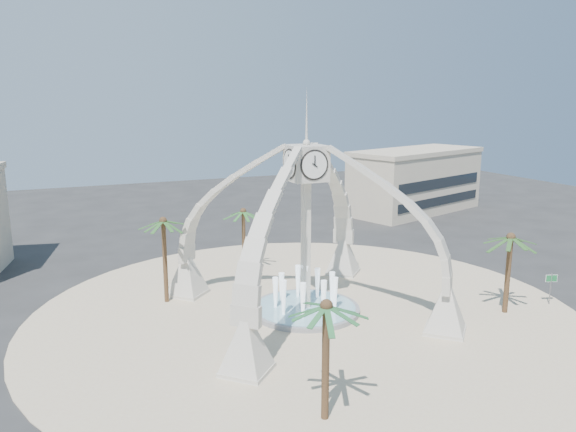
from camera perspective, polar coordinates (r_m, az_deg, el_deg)
name	(u,v)px	position (r m, az deg, el deg)	size (l,w,h in m)	color
ground	(305,312)	(42.06, 1.77, -9.73)	(140.00, 140.00, 0.00)	#282828
plaza	(305,312)	(42.05, 1.77, -9.69)	(40.00, 40.00, 0.06)	beige
clock_tower	(306,227)	(40.12, 1.83, -1.08)	(17.94, 17.94, 16.30)	beige
fountain	(305,308)	(41.95, 1.77, -9.36)	(8.00, 8.00, 3.62)	gray
building_ne	(415,180)	(79.50, 12.82, 3.54)	(21.87, 14.17, 8.60)	#B8A68F
palm_east	(511,238)	(43.23, 21.70, -2.11)	(4.98, 4.98, 6.50)	brown
palm_west	(163,222)	(43.17, -12.57, -0.62)	(3.97, 3.97, 7.16)	brown
palm_north	(243,212)	(50.11, -4.57, 0.40)	(4.47, 4.47, 6.28)	brown
palm_south	(326,308)	(26.86, 3.92, -9.27)	(5.23, 5.23, 6.66)	brown
street_sign	(551,282)	(47.27, 25.17, -6.11)	(0.88, 0.33, 2.52)	slate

